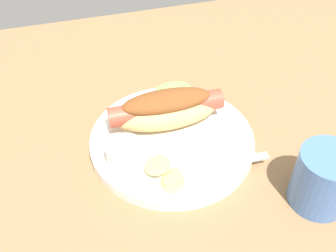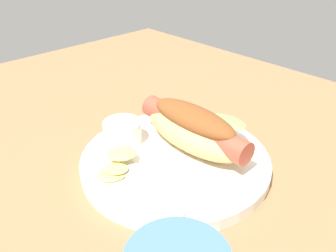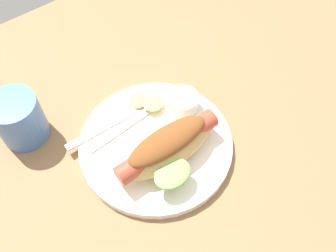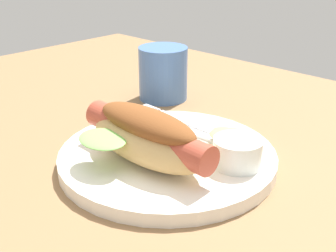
{
  "view_description": "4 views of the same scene",
  "coord_description": "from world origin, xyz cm",
  "views": [
    {
      "loc": [
        15.49,
        42.49,
        45.63
      ],
      "look_at": [
        2.99,
        -0.27,
        3.88
      ],
      "focal_mm": 42.88,
      "sensor_mm": 36.0,
      "label": 1
    },
    {
      "loc": [
        -25.59,
        28.1,
        29.25
      ],
      "look_at": [
        4.25,
        -0.38,
        5.39
      ],
      "focal_mm": 37.84,
      "sensor_mm": 36.0,
      "label": 2
    },
    {
      "loc": [
        -15.65,
        -26.93,
        54.88
      ],
      "look_at": [
        4.18,
        -1.07,
        6.02
      ],
      "focal_mm": 40.04,
      "sensor_mm": 36.0,
      "label": 3
    },
    {
      "loc": [
        33.9,
        -32.8,
        24.76
      ],
      "look_at": [
        4.32,
        -1.88,
        5.97
      ],
      "focal_mm": 46.04,
      "sensor_mm": 36.0,
      "label": 4
    }
  ],
  "objects": [
    {
      "name": "plate",
      "position": [
        2.42,
        -0.42,
        0.8
      ],
      "size": [
        25.64,
        25.64,
        1.6
      ],
      "primitive_type": "cylinder",
      "color": "white",
      "rests_on": "ground_plane"
    },
    {
      "name": "ground_plane",
      "position": [
        0.0,
        0.0,
        -0.9
      ],
      "size": [
        120.0,
        90.0,
        1.8
      ],
      "primitive_type": "cube",
      "color": "olive"
    },
    {
      "name": "knife",
      "position": [
        -0.44,
        5.61,
        1.78
      ],
      "size": [
        15.06,
        2.34,
        0.36
      ],
      "primitive_type": "cube",
      "rotation": [
        0.0,
        0.0,
        3.2
      ],
      "color": "silver",
      "rests_on": "plate"
    },
    {
      "name": "hot_dog",
      "position": [
        2.34,
        -3.39,
        4.66
      ],
      "size": [
        18.2,
        9.94,
        6.09
      ],
      "rotation": [
        0.0,
        0.0,
        3.12
      ],
      "color": "tan",
      "rests_on": "plate"
    },
    {
      "name": "chips_pile",
      "position": [
        5.5,
        7.54,
        2.36
      ],
      "size": [
        6.55,
        7.81,
        1.68
      ],
      "color": "#DECC61",
      "rests_on": "plate"
    },
    {
      "name": "fork",
      "position": [
        -1.62,
        7.47,
        1.8
      ],
      "size": [
        16.3,
        1.94,
        0.4
      ],
      "rotation": [
        0.0,
        0.0,
        3.1
      ],
      "color": "silver",
      "rests_on": "plate"
    },
    {
      "name": "sauce_ramekin",
      "position": [
        10.35,
        2.82,
        3.16
      ],
      "size": [
        5.46,
        5.46,
        3.11
      ],
      "primitive_type": "cylinder",
      "color": "white",
      "rests_on": "plate"
    }
  ]
}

